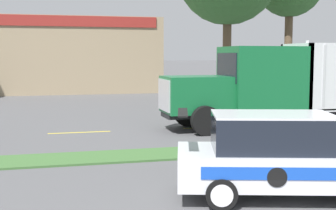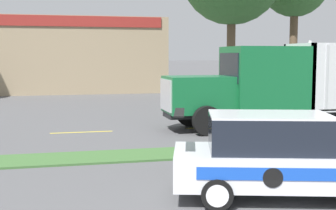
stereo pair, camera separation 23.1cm
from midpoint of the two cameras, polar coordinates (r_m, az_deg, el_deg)
name	(u,v)px [view 1 (the left image)]	position (r m, az deg, el deg)	size (l,w,h in m)	color
grass_verge	(106,157)	(13.82, -8.06, -6.29)	(120.00, 1.65, 0.06)	#3D6633
centre_line_4	(80,132)	(18.52, -11.09, -3.30)	(2.40, 0.14, 0.01)	yellow
centre_line_5	(211,127)	(19.56, 4.93, -2.71)	(2.40, 0.14, 0.01)	yellow
centre_line_6	(326,123)	(21.92, 18.40, -2.06)	(2.40, 0.14, 0.01)	yellow
dump_truck_lead	(281,87)	(19.84, 13.26, 2.19)	(11.73, 2.67, 3.57)	black
rally_car	(280,156)	(10.03, 12.89, -6.03)	(4.76, 2.92, 1.81)	silver
store_building_backdrop	(8,55)	(42.48, -19.09, 5.74)	(24.52, 12.10, 6.03)	#9E896B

